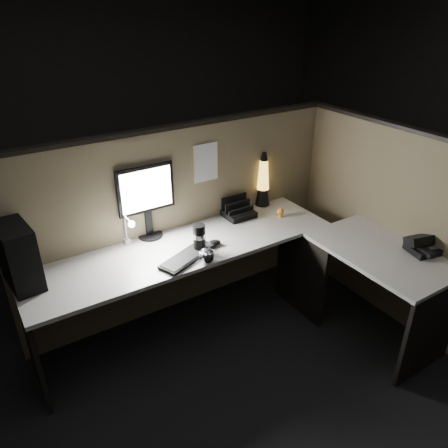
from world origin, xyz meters
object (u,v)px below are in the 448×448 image
pc_tower (17,254)px  keyboard (188,256)px  monitor (146,195)px  lava_lamp (263,184)px  desk_phone (423,245)px

pc_tower → keyboard: size_ratio=0.90×
monitor → lava_lamp: bearing=-1.6°
lava_lamp → pc_tower: bearing=-176.6°
keyboard → lava_lamp: size_ratio=0.97×
monitor → keyboard: 0.55m
monitor → desk_phone: size_ratio=2.22×
desk_phone → pc_tower: bearing=168.8°
monitor → desk_phone: 2.00m
pc_tower → lava_lamp: bearing=-3.0°
keyboard → lava_lamp: (0.95, 0.42, 0.18)m
pc_tower → monitor: monitor is taller
monitor → desk_phone: monitor is taller
monitor → keyboard: size_ratio=1.21×
pc_tower → keyboard: (1.02, -0.31, -0.19)m
keyboard → desk_phone: size_ratio=1.82×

